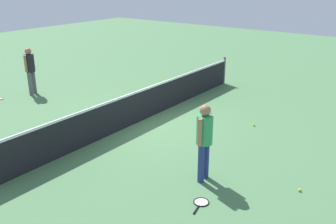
{
  "coord_description": "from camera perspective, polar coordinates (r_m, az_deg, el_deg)",
  "views": [
    {
      "loc": [
        -8.09,
        -6.96,
        4.18
      ],
      "look_at": [
        -0.96,
        -1.65,
        0.9
      ],
      "focal_mm": 40.39,
      "sensor_mm": 36.0,
      "label": 1
    }
  ],
  "objects": [
    {
      "name": "court_net",
      "position": [
        11.29,
        -3.82,
        1.19
      ],
      "size": [
        10.09,
        0.09,
        1.07
      ],
      "color": "#4C4C51",
      "rests_on": "ground_plane"
    },
    {
      "name": "tennis_racket_near_player",
      "position": [
        7.53,
        4.96,
        -13.48
      ],
      "size": [
        0.61,
        0.38,
        0.03
      ],
      "color": "black",
      "rests_on": "ground_plane"
    },
    {
      "name": "player_near_side",
      "position": [
        7.85,
        5.51,
        -3.7
      ],
      "size": [
        0.53,
        0.37,
        1.7
      ],
      "color": "navy",
      "rests_on": "ground_plane"
    },
    {
      "name": "player_far_side",
      "position": [
        14.49,
        -20.1,
        6.38
      ],
      "size": [
        0.52,
        0.43,
        1.7
      ],
      "color": "#595960",
      "rests_on": "ground_plane"
    },
    {
      "name": "tennis_ball_near_player",
      "position": [
        11.25,
        12.84,
        -1.91
      ],
      "size": [
        0.07,
        0.07,
        0.07
      ],
      "primitive_type": "sphere",
      "color": "#C6E033",
      "rests_on": "ground_plane"
    },
    {
      "name": "ground_plane",
      "position": [
        11.47,
        -3.76,
        -1.18
      ],
      "size": [
        40.0,
        40.0,
        0.0
      ],
      "primitive_type": "plane",
      "color": "#4C7A4C"
    },
    {
      "name": "tennis_ball_by_net",
      "position": [
        8.29,
        19.26,
        -11.04
      ],
      "size": [
        0.07,
        0.07,
        0.07
      ],
      "primitive_type": "sphere",
      "color": "#C6E033",
      "rests_on": "ground_plane"
    }
  ]
}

